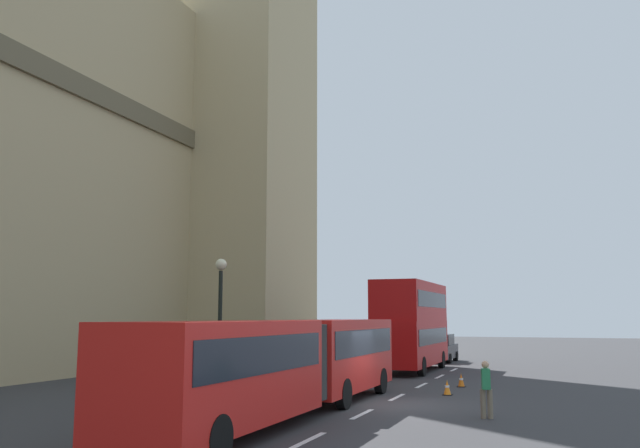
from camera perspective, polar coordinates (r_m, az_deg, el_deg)
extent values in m
plane|color=#333335|center=(23.69, 5.55, -15.35)|extent=(160.00, 160.00, 0.00)
cube|color=silver|center=(16.90, -1.01, -18.33)|extent=(2.20, 0.16, 0.01)
cube|color=silver|center=(21.20, 3.68, -16.22)|extent=(2.20, 0.16, 0.01)
cube|color=silver|center=(25.61, 6.73, -14.78)|extent=(2.20, 0.16, 0.01)
cube|color=silver|center=(30.07, 8.85, -13.73)|extent=(2.20, 0.16, 0.01)
cube|color=silver|center=(34.57, 10.40, -12.95)|extent=(2.20, 0.16, 0.01)
cube|color=silver|center=(39.09, 11.60, -12.34)|extent=(2.20, 0.16, 0.01)
cube|color=red|center=(24.59, 1.19, -11.26)|extent=(7.58, 2.50, 2.50)
cube|color=#1E232D|center=(24.56, 1.19, -10.21)|extent=(6.97, 2.54, 0.90)
cube|color=red|center=(16.82, -8.53, -12.64)|extent=(7.58, 2.50, 2.50)
cube|color=#1E232D|center=(16.79, -8.49, -11.11)|extent=(6.97, 2.54, 0.90)
cylinder|color=#2D2D2D|center=(20.63, -2.74, -11.86)|extent=(2.38, 2.38, 2.25)
cylinder|color=black|center=(26.66, 5.31, -13.46)|extent=(1.00, 0.30, 1.00)
cylinder|color=black|center=(22.17, 2.06, -14.58)|extent=(1.00, 0.30, 1.00)
cylinder|color=black|center=(14.45, -9.06, -17.99)|extent=(1.00, 0.30, 1.00)
cube|color=#B20F0F|center=(37.52, 8.01, -10.17)|extent=(9.07, 2.50, 2.40)
cube|color=black|center=(37.51, 8.00, -9.64)|extent=(8.16, 2.54, 0.84)
cube|color=#B20F0F|center=(37.51, 7.95, -6.73)|extent=(8.89, 2.50, 2.10)
cube|color=black|center=(37.51, 7.94, -6.58)|extent=(8.16, 2.54, 0.84)
cylinder|color=black|center=(40.21, 10.54, -11.54)|extent=(1.00, 0.30, 1.00)
cylinder|color=black|center=(34.51, 8.87, -12.17)|extent=(1.00, 0.30, 1.00)
cube|color=black|center=(45.64, 10.42, -10.86)|extent=(4.40, 1.80, 0.90)
cube|color=black|center=(45.41, 10.35, -9.87)|extent=(2.46, 1.66, 0.70)
cylinder|color=black|center=(46.92, 11.73, -11.22)|extent=(0.64, 0.30, 0.64)
cylinder|color=black|center=(44.14, 11.17, -11.44)|extent=(0.64, 0.30, 0.64)
cube|color=black|center=(26.59, 11.05, -14.41)|extent=(0.36, 0.36, 0.03)
cone|color=orange|center=(26.55, 11.03, -13.79)|extent=(0.28, 0.28, 0.55)
cylinder|color=white|center=(26.55, 11.03, -13.73)|extent=(0.17, 0.17, 0.08)
cube|color=black|center=(29.76, 12.23, -13.69)|extent=(0.36, 0.36, 0.03)
cone|color=orange|center=(29.73, 12.21, -13.13)|extent=(0.28, 0.28, 0.55)
cylinder|color=white|center=(29.73, 12.21, -13.08)|extent=(0.17, 0.17, 0.08)
cylinder|color=black|center=(26.08, -8.86, -14.29)|extent=(0.32, 0.32, 0.30)
cylinder|color=black|center=(25.93, -8.75, -9.35)|extent=(0.16, 0.16, 4.80)
sphere|color=beige|center=(26.01, -8.62, -3.50)|extent=(0.44, 0.44, 0.44)
cylinder|color=#726651|center=(20.82, 14.05, -14.97)|extent=(0.16, 0.16, 0.86)
cylinder|color=#726651|center=(20.84, 14.61, -14.95)|extent=(0.16, 0.16, 0.86)
cube|color=#267F4C|center=(20.75, 14.26, -12.96)|extent=(0.44, 0.31, 0.60)
sphere|color=tan|center=(20.72, 14.22, -11.80)|extent=(0.22, 0.22, 0.22)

